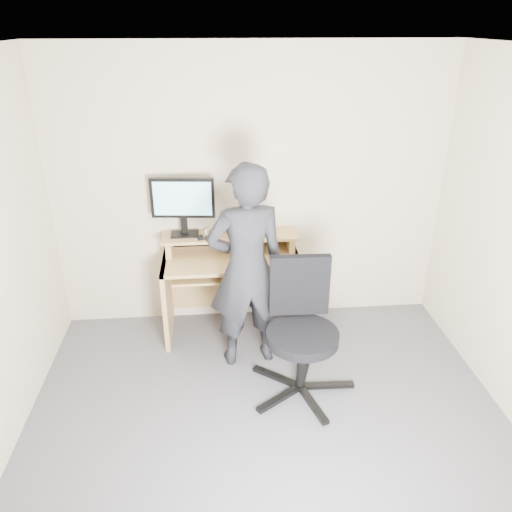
{
  "coord_description": "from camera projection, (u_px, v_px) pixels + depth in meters",
  "views": [
    {
      "loc": [
        -0.33,
        -2.48,
        2.64
      ],
      "look_at": [
        -0.02,
        1.05,
        0.95
      ],
      "focal_mm": 35.0,
      "sensor_mm": 36.0,
      "label": 1
    }
  ],
  "objects": [
    {
      "name": "desk",
      "position": [
        231.0,
        274.0,
        4.51
      ],
      "size": [
        1.2,
        0.6,
        0.91
      ],
      "color": "tan",
      "rests_on": "ground"
    },
    {
      "name": "ground",
      "position": [
        272.0,
        448.0,
        3.39
      ],
      "size": [
        3.5,
        3.5,
        0.0
      ],
      "primitive_type": "plane",
      "color": "#57565C",
      "rests_on": "ground"
    },
    {
      "name": "charger",
      "position": [
        200.0,
        238.0,
        4.31
      ],
      "size": [
        0.05,
        0.05,
        0.03
      ],
      "primitive_type": "cube",
      "rotation": [
        0.0,
        0.0,
        0.29
      ],
      "color": "black",
      "rests_on": "desk"
    },
    {
      "name": "ceiling",
      "position": [
        280.0,
        52.0,
        2.31
      ],
      "size": [
        3.5,
        3.5,
        0.02
      ],
      "primitive_type": "cube",
      "color": "white",
      "rests_on": "back_wall"
    },
    {
      "name": "back_wall",
      "position": [
        251.0,
        192.0,
        4.42
      ],
      "size": [
        3.5,
        0.02,
        2.5
      ],
      "primitive_type": "cube",
      "color": "#C2B79A",
      "rests_on": "ground"
    },
    {
      "name": "external_drive",
      "position": [
        236.0,
        223.0,
        4.4
      ],
      "size": [
        0.08,
        0.14,
        0.2
      ],
      "primitive_type": "cube",
      "rotation": [
        0.0,
        0.0,
        -0.11
      ],
      "color": "black",
      "rests_on": "desk"
    },
    {
      "name": "keyboard",
      "position": [
        236.0,
        271.0,
        4.31
      ],
      "size": [
        0.49,
        0.35,
        0.03
      ],
      "primitive_type": "cube",
      "rotation": [
        0.0,
        0.0,
        -0.41
      ],
      "color": "black",
      "rests_on": "desk"
    },
    {
      "name": "headphones",
      "position": [
        214.0,
        232.0,
        4.46
      ],
      "size": [
        0.2,
        0.2,
        0.06
      ],
      "primitive_type": "torus",
      "rotation": [
        0.26,
        0.0,
        -0.31
      ],
      "color": "silver",
      "rests_on": "desk"
    },
    {
      "name": "office_chair",
      "position": [
        301.0,
        324.0,
        3.74
      ],
      "size": [
        0.79,
        0.82,
        1.03
      ],
      "rotation": [
        0.0,
        0.0,
        -0.03
      ],
      "color": "black",
      "rests_on": "ground"
    },
    {
      "name": "person",
      "position": [
        246.0,
        268.0,
        3.93
      ],
      "size": [
        0.69,
        0.51,
        1.72
      ],
      "primitive_type": "imported",
      "rotation": [
        0.0,
        0.0,
        3.31
      ],
      "color": "black",
      "rests_on": "ground"
    },
    {
      "name": "monitor",
      "position": [
        183.0,
        202.0,
        4.27
      ],
      "size": [
        0.55,
        0.15,
        0.52
      ],
      "rotation": [
        0.0,
        0.0,
        -0.1
      ],
      "color": "black",
      "rests_on": "desk"
    },
    {
      "name": "travel_mug",
      "position": [
        246.0,
        226.0,
        4.38
      ],
      "size": [
        0.09,
        0.09,
        0.16
      ],
      "primitive_type": "cylinder",
      "rotation": [
        0.0,
        0.0,
        -0.21
      ],
      "color": "silver",
      "rests_on": "desk"
    },
    {
      "name": "smartphone",
      "position": [
        252.0,
        234.0,
        4.41
      ],
      "size": [
        0.08,
        0.13,
        0.01
      ],
      "primitive_type": "cube",
      "rotation": [
        0.0,
        0.0,
        0.07
      ],
      "color": "black",
      "rests_on": "desk"
    },
    {
      "name": "mouse",
      "position": [
        277.0,
        259.0,
        4.29
      ],
      "size": [
        0.11,
        0.08,
        0.04
      ],
      "primitive_type": "ellipsoid",
      "rotation": [
        0.0,
        0.0,
        -0.14
      ],
      "color": "black",
      "rests_on": "desk"
    }
  ]
}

